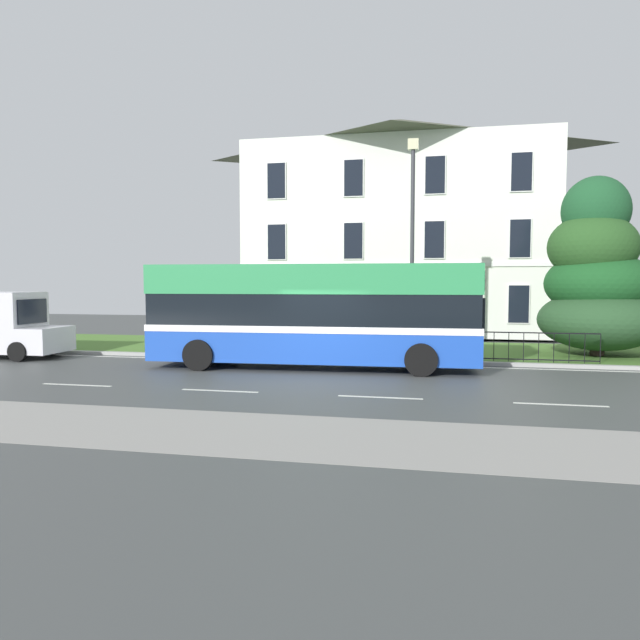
# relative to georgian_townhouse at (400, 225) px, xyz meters

# --- Properties ---
(ground_plane) EXTENTS (60.00, 56.00, 0.18)m
(ground_plane) POSITION_rel_georgian_townhouse_xyz_m (-1.14, -15.08, -5.75)
(ground_plane) COLOR #424544
(georgian_townhouse) EXTENTS (15.22, 9.04, 11.18)m
(georgian_townhouse) POSITION_rel_georgian_townhouse_xyz_m (0.00, 0.00, 0.00)
(georgian_townhouse) COLOR silver
(georgian_townhouse) RESTS_ON ground_plane
(iron_verge_railing) EXTENTS (14.39, 0.04, 0.97)m
(iron_verge_railing) POSITION_rel_georgian_townhouse_xyz_m (0.00, -11.94, -5.12)
(iron_verge_railing) COLOR black
(iron_verge_railing) RESTS_ON ground_plane
(evergreen_tree) EXTENTS (4.18, 4.18, 6.30)m
(evergreen_tree) POSITION_rel_georgian_townhouse_xyz_m (7.60, -9.60, -2.97)
(evergreen_tree) COLOR #423328
(evergreen_tree) RESTS_ON ground_plane
(single_decker_bus) EXTENTS (10.32, 2.93, 3.24)m
(single_decker_bus) POSITION_rel_georgian_townhouse_xyz_m (-1.70, -13.83, -4.03)
(single_decker_bus) COLOR blue
(single_decker_bus) RESTS_ON ground_plane
(street_lamp_post) EXTENTS (0.36, 0.24, 7.43)m
(street_lamp_post) POSITION_rel_georgian_townhouse_xyz_m (1.23, -11.34, -1.40)
(street_lamp_post) COLOR #333338
(street_lamp_post) RESTS_ON ground_plane
(litter_bin) EXTENTS (0.45, 0.45, 1.20)m
(litter_bin) POSITION_rel_georgian_townhouse_xyz_m (-5.78, -11.58, -5.02)
(litter_bin) COLOR black
(litter_bin) RESTS_ON ground_plane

